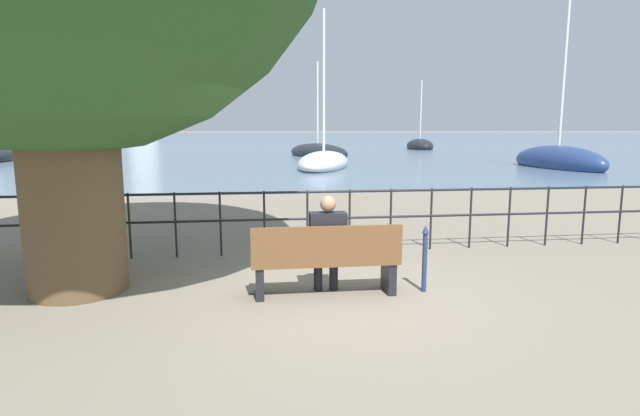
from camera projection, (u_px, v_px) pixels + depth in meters
name	position (u px, v px, depth m)	size (l,w,h in m)	color
ground_plane	(325.00, 294.00, 6.22)	(1000.00, 1000.00, 0.00)	gray
harbor_water	(257.00, 136.00, 162.71)	(600.00, 300.00, 0.01)	slate
park_bench	(326.00, 261.00, 6.09)	(1.82, 0.45, 0.90)	brown
seated_person_left	(328.00, 240.00, 6.13)	(0.44, 0.35, 1.24)	black
promenade_railing	(307.00, 212.00, 8.17)	(15.53, 0.04, 1.05)	black
closed_umbrella	(425.00, 255.00, 6.24)	(0.09, 0.09, 0.86)	navy
sailboat_0	(318.00, 152.00, 37.65)	(5.16, 8.07, 7.38)	black
sailboat_1	(558.00, 161.00, 26.24)	(2.59, 6.85, 12.16)	navy
sailboat_2	(420.00, 146.00, 51.41)	(2.79, 5.29, 7.43)	black
sailboat_3	(0.00, 156.00, 32.37)	(3.02, 5.59, 10.04)	black
sailboat_4	(324.00, 162.00, 26.85)	(4.52, 8.39, 8.54)	silver
harbor_lighthouse	(140.00, 78.00, 95.54)	(5.92, 5.92, 25.20)	white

